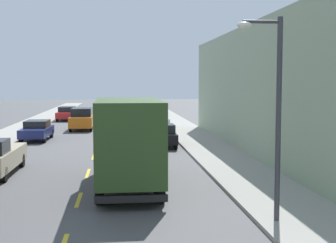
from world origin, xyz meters
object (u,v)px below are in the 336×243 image
(parked_sedan_sky, at_px, (146,113))
(moving_orange_sedan, at_px, (82,119))
(parked_hatchback_black, at_px, (162,135))
(parked_suv_white, at_px, (155,120))
(parked_wagon_red, at_px, (67,113))
(delivery_box_truck, at_px, (128,139))
(street_lamp, at_px, (273,102))
(parked_sedan_navy, at_px, (37,130))
(parked_sedan_teal, at_px, (143,110))

(parked_sedan_sky, xyz_separation_m, moving_orange_sedan, (-6.27, -10.58, 0.24))
(parked_sedan_sky, bearing_deg, parked_hatchback_black, -90.60)
(parked_sedan_sky, distance_m, parked_hatchback_black, 22.22)
(parked_sedan_sky, relative_size, parked_suv_white, 0.94)
(parked_hatchback_black, height_order, parked_suv_white, parked_suv_white)
(parked_hatchback_black, xyz_separation_m, parked_wagon_red, (-8.50, 22.38, 0.05))
(parked_sedan_sky, height_order, parked_hatchback_black, parked_hatchback_black)
(delivery_box_truck, height_order, moving_orange_sedan, delivery_box_truck)
(street_lamp, distance_m, parked_sedan_sky, 39.71)
(street_lamp, xyz_separation_m, parked_hatchback_black, (-1.70, 17.36, -2.89))
(delivery_box_truck, distance_m, parked_sedan_navy, 17.65)
(delivery_box_truck, height_order, parked_suv_white, delivery_box_truck)
(street_lamp, height_order, parked_sedan_navy, street_lamp)
(delivery_box_truck, height_order, parked_wagon_red, delivery_box_truck)
(parked_hatchback_black, xyz_separation_m, parked_suv_white, (0.25, 9.35, 0.23))
(parked_sedan_sky, relative_size, parked_sedan_teal, 1.01)
(parked_sedan_sky, bearing_deg, moving_orange_sedan, -120.64)
(parked_sedan_navy, height_order, parked_wagon_red, parked_wagon_red)
(parked_wagon_red, relative_size, moving_orange_sedan, 0.99)
(delivery_box_truck, distance_m, parked_suv_white, 21.62)
(parked_sedan_sky, bearing_deg, parked_sedan_navy, -116.62)
(parked_hatchback_black, bearing_deg, moving_orange_sedan, 117.41)
(parked_suv_white, bearing_deg, parked_wagon_red, 123.90)
(delivery_box_truck, bearing_deg, parked_sedan_teal, 86.35)
(delivery_box_truck, xyz_separation_m, parked_hatchback_black, (2.43, 12.08, -1.23))
(parked_wagon_red, bearing_deg, parked_hatchback_black, -69.20)
(parked_sedan_sky, height_order, moving_orange_sedan, moving_orange_sedan)
(parked_hatchback_black, bearing_deg, street_lamp, -84.42)
(moving_orange_sedan, bearing_deg, parked_hatchback_black, -62.59)
(delivery_box_truck, height_order, parked_hatchback_black, delivery_box_truck)
(parked_sedan_sky, height_order, parked_sedan_navy, same)
(delivery_box_truck, relative_size, parked_sedan_sky, 1.67)
(delivery_box_truck, relative_size, parked_suv_white, 1.57)
(delivery_box_truck, distance_m, parked_sedan_teal, 40.61)
(street_lamp, xyz_separation_m, moving_orange_sedan, (-7.73, 29.00, -2.66))
(delivery_box_truck, xyz_separation_m, parked_sedan_sky, (2.66, 34.30, -1.24))
(parked_sedan_navy, relative_size, parked_sedan_teal, 1.00)
(delivery_box_truck, bearing_deg, parked_sedan_navy, 110.92)
(delivery_box_truck, relative_size, parked_wagon_red, 1.60)
(street_lamp, xyz_separation_m, parked_wagon_red, (-10.20, 39.74, -2.84))
(street_lamp, bearing_deg, parked_sedan_navy, 115.61)
(parked_sedan_sky, bearing_deg, delivery_box_truck, -94.44)
(parked_hatchback_black, relative_size, moving_orange_sedan, 0.84)
(parked_hatchback_black, distance_m, parked_sedan_teal, 28.42)
(parked_sedan_sky, height_order, parked_wagon_red, parked_wagon_red)
(parked_sedan_teal, bearing_deg, delivery_box_truck, -93.65)
(moving_orange_sedan, bearing_deg, parked_suv_white, -19.97)
(parked_sedan_teal, bearing_deg, moving_orange_sedan, -110.22)
(delivery_box_truck, bearing_deg, parked_sedan_sky, 85.56)
(parked_hatchback_black, bearing_deg, parked_suv_white, 88.44)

